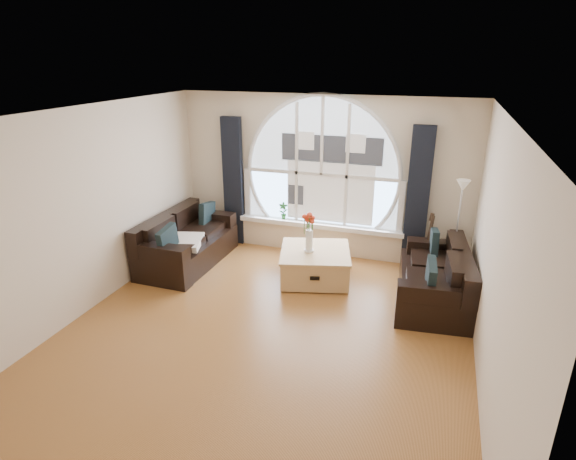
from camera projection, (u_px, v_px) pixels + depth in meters
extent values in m
cube|color=brown|center=(266.00, 331.00, 5.90)|extent=(5.00, 5.50, 0.01)
cube|color=silver|center=(262.00, 114.00, 4.94)|extent=(5.00, 5.50, 0.01)
cube|color=beige|center=(322.00, 177.00, 7.86)|extent=(5.00, 0.01, 2.70)
cube|color=beige|center=(111.00, 379.00, 2.98)|extent=(5.00, 0.01, 2.70)
cube|color=beige|center=(88.00, 211.00, 6.15)|extent=(0.01, 5.50, 2.70)
cube|color=beige|center=(495.00, 260.00, 4.69)|extent=(0.01, 5.50, 2.70)
cube|color=silver|center=(477.00, 160.00, 4.42)|extent=(0.92, 5.50, 0.72)
cube|color=silver|center=(322.00, 161.00, 7.74)|extent=(2.60, 0.06, 2.15)
cube|color=white|center=(319.00, 225.00, 8.07)|extent=(2.90, 0.22, 0.08)
cube|color=white|center=(322.00, 161.00, 7.71)|extent=(2.76, 0.08, 2.15)
cube|color=silver|center=(330.00, 169.00, 7.72)|extent=(1.70, 0.02, 1.50)
cube|color=black|center=(233.00, 182.00, 8.29)|extent=(0.35, 0.12, 2.30)
cube|color=black|center=(418.00, 198.00, 7.36)|extent=(0.35, 0.12, 2.30)
cube|color=black|center=(187.00, 241.00, 7.69)|extent=(0.97, 1.89, 0.83)
cube|color=black|center=(434.00, 275.00, 6.51)|extent=(1.07, 1.86, 0.79)
cube|color=#AF854D|center=(315.00, 263.00, 7.19)|extent=(1.28, 1.28, 0.51)
cube|color=silver|center=(184.00, 242.00, 7.37)|extent=(0.67, 0.67, 0.10)
cube|color=white|center=(309.00, 227.00, 6.95)|extent=(0.24, 0.24, 0.70)
cube|color=#B2B2B2|center=(457.00, 232.00, 6.95)|extent=(0.24, 0.24, 1.60)
cube|color=brown|center=(429.00, 243.00, 7.24)|extent=(0.43, 0.37, 1.06)
imported|color=#1E6023|center=(283.00, 211.00, 8.20)|extent=(0.19, 0.15, 0.30)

